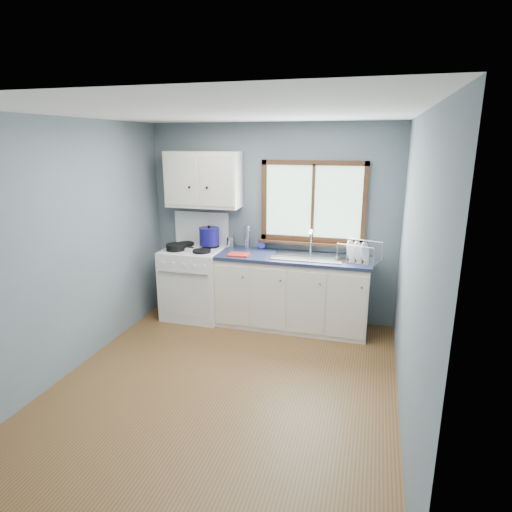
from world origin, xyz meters
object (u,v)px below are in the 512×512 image
(base_cabinets, at_px, (292,295))
(stockpot, at_px, (209,236))
(sink, at_px, (308,262))
(gas_range, at_px, (195,280))
(skillet, at_px, (176,246))
(dish_rack, at_px, (359,256))
(thermos, at_px, (247,237))
(utensil_crock, at_px, (231,242))

(base_cabinets, distance_m, stockpot, 1.32)
(sink, relative_size, stockpot, 2.75)
(gas_range, bearing_deg, skillet, -140.51)
(skillet, bearing_deg, dish_rack, 7.22)
(sink, height_order, skillet, sink)
(gas_range, relative_size, dish_rack, 2.56)
(gas_range, distance_m, base_cabinets, 1.31)
(stockpot, xyz_separation_m, thermos, (0.49, 0.08, -0.00))
(base_cabinets, height_order, sink, sink)
(sink, height_order, utensil_crock, utensil_crock)
(gas_range, xyz_separation_m, base_cabinets, (1.31, 0.02, -0.08))
(gas_range, height_order, utensil_crock, gas_range)
(stockpot, distance_m, thermos, 0.50)
(sink, relative_size, dish_rack, 1.58)
(gas_range, bearing_deg, dish_rack, 0.27)
(skillet, relative_size, utensil_crock, 1.08)
(utensil_crock, relative_size, thermos, 1.14)
(base_cabinets, height_order, utensil_crock, utensil_crock)
(skillet, bearing_deg, thermos, 26.04)
(thermos, xyz_separation_m, dish_rack, (1.42, -0.20, -0.09))
(sink, bearing_deg, stockpot, 175.33)
(skillet, relative_size, dish_rack, 0.71)
(skillet, height_order, stockpot, stockpot)
(utensil_crock, distance_m, dish_rack, 1.66)
(stockpot, xyz_separation_m, utensil_crock, (0.26, 0.10, -0.08))
(dish_rack, bearing_deg, stockpot, -166.40)
(dish_rack, bearing_deg, skillet, -159.00)
(base_cabinets, distance_m, thermos, 0.94)
(sink, xyz_separation_m, thermos, (-0.82, 0.19, 0.21))
(base_cabinets, bearing_deg, utensil_crock, 166.74)
(dish_rack, bearing_deg, thermos, -170.78)
(utensil_crock, bearing_deg, dish_rack, -7.42)
(base_cabinets, xyz_separation_m, thermos, (-0.64, 0.19, 0.66))
(skillet, distance_m, thermos, 0.91)
(skillet, relative_size, thermos, 1.23)
(gas_range, relative_size, skillet, 3.59)
(stockpot, height_order, dish_rack, stockpot)
(base_cabinets, xyz_separation_m, utensil_crock, (-0.87, 0.21, 0.58))
(stockpot, bearing_deg, skillet, -142.06)
(base_cabinets, xyz_separation_m, skillet, (-1.48, -0.16, 0.58))
(sink, bearing_deg, dish_rack, -0.83)
(skillet, bearing_deg, gas_range, 42.78)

